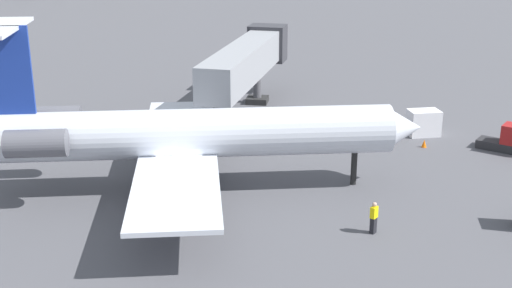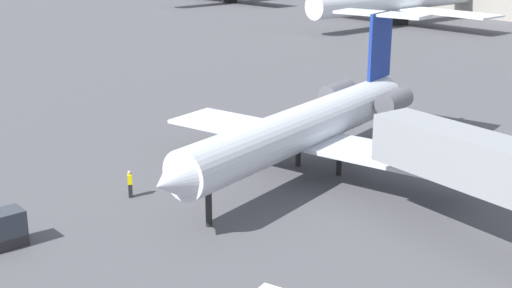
% 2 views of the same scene
% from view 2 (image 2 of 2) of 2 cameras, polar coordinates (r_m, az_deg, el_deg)
% --- Properties ---
extents(ground_plane, '(400.00, 400.00, 0.10)m').
position_cam_2_polar(ground_plane, '(47.08, 2.69, -2.08)').
color(ground_plane, '#4C4C51').
extents(regional_jet, '(21.76, 26.64, 9.73)m').
position_cam_2_polar(regional_jet, '(44.84, 4.42, 1.68)').
color(regional_jet, silver).
rests_on(regional_jet, ground_plane).
extents(ground_crew_marshaller, '(0.48, 0.43, 1.69)m').
position_cam_2_polar(ground_crew_marshaller, '(42.51, -10.29, -3.23)').
color(ground_crew_marshaller, black).
rests_on(ground_crew_marshaller, ground_plane).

